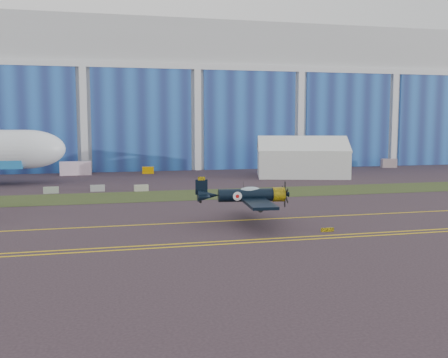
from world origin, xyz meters
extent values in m
plane|color=#392B32|center=(0.00, 0.00, 0.00)|extent=(260.00, 260.00, 0.00)
cube|color=#475128|center=(0.00, 14.00, 0.02)|extent=(260.00, 10.00, 0.02)
cube|color=silver|center=(0.00, 72.00, 15.00)|extent=(220.00, 45.00, 30.00)
cube|color=navy|center=(0.00, 49.20, 10.00)|extent=(220.00, 0.60, 20.00)
cube|color=silver|center=(0.00, 49.15, 20.60)|extent=(220.00, 0.70, 1.20)
cube|color=yellow|center=(0.00, -5.00, 0.01)|extent=(200.00, 0.20, 0.02)
cube|color=yellow|center=(0.00, -14.50, 0.01)|extent=(80.00, 0.20, 0.02)
cube|color=yellow|center=(0.00, -13.50, 0.01)|extent=(80.00, 0.20, 0.02)
cube|color=yellow|center=(22.00, -12.00, 0.17)|extent=(1.20, 0.15, 0.35)
cube|color=silver|center=(-1.64, 44.95, 1.21)|extent=(5.69, 2.48, 2.42)
cube|color=#FFB300|center=(11.53, 44.29, 0.62)|extent=(2.28, 1.58, 1.24)
cube|color=#A99094|center=(62.57, 45.06, 0.93)|extent=(3.38, 2.30, 1.85)
cube|color=gray|center=(-4.01, 19.97, 0.45)|extent=(2.01, 0.64, 0.90)
cube|color=gray|center=(2.18, 20.62, 0.45)|extent=(2.01, 0.62, 0.90)
cube|color=#9C9F89|center=(8.16, 19.44, 0.45)|extent=(2.03, 0.73, 0.90)
camera|label=1|loc=(2.12, -54.40, 9.80)|focal=42.00mm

